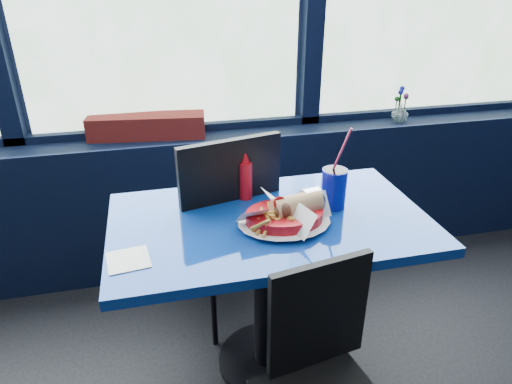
% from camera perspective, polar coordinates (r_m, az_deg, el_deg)
% --- Properties ---
extents(window_sill, '(5.00, 0.26, 0.80)m').
position_cam_1_polar(window_sill, '(2.62, -9.64, -1.42)').
color(window_sill, black).
rests_on(window_sill, ground).
extents(near_table, '(1.20, 0.70, 0.75)m').
position_cam_1_polar(near_table, '(1.83, 1.66, -8.25)').
color(near_table, black).
rests_on(near_table, ground).
extents(chair_near_front, '(0.43, 0.43, 0.82)m').
position_cam_1_polar(chair_near_front, '(1.55, 8.24, -21.55)').
color(chair_near_front, black).
rests_on(chair_near_front, ground).
extents(chair_near_back, '(0.55, 0.55, 1.01)m').
position_cam_1_polar(chair_near_back, '(2.07, -2.86, -3.45)').
color(chair_near_back, black).
rests_on(chair_near_back, ground).
extents(planter_box, '(0.61, 0.22, 0.12)m').
position_cam_1_polar(planter_box, '(2.47, -13.47, 8.02)').
color(planter_box, maroon).
rests_on(planter_box, window_sill).
extents(flower_vase, '(0.11, 0.11, 0.20)m').
position_cam_1_polar(flower_vase, '(2.78, 17.60, 9.63)').
color(flower_vase, silver).
rests_on(flower_vase, window_sill).
extents(food_basket, '(0.35, 0.35, 0.11)m').
position_cam_1_polar(food_basket, '(1.68, 3.79, -2.85)').
color(food_basket, '#B60C14').
rests_on(food_basket, near_table).
extents(ketchup_bottle, '(0.06, 0.06, 0.21)m').
position_cam_1_polar(ketchup_bottle, '(1.85, -1.34, 1.82)').
color(ketchup_bottle, '#B60C14').
rests_on(ketchup_bottle, near_table).
extents(soda_cup, '(0.10, 0.10, 0.33)m').
position_cam_1_polar(soda_cup, '(1.81, 9.70, 0.57)').
color(soda_cup, '#0C128E').
rests_on(soda_cup, near_table).
extents(napkin, '(0.15, 0.15, 0.00)m').
position_cam_1_polar(napkin, '(1.56, -15.66, -8.16)').
color(napkin, white).
rests_on(napkin, near_table).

